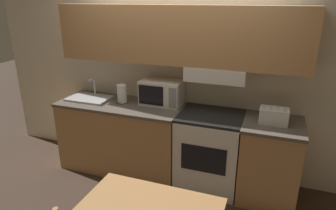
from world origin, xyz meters
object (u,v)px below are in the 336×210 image
object	(u,v)px
microwave	(162,92)
toaster	(274,116)
stove_range	(209,150)
sink_basin	(89,98)
paper_towel_roll	(122,94)

from	to	relation	value
microwave	toaster	distance (m)	1.34
stove_range	microwave	bearing A→B (deg)	167.95
stove_range	toaster	xyz separation A→B (m)	(0.67, -0.02, 0.54)
microwave	stove_range	bearing A→B (deg)	-12.05
sink_basin	paper_towel_roll	bearing A→B (deg)	3.10
toaster	paper_towel_roll	size ratio (longest dim) A/B	1.29
paper_towel_roll	microwave	bearing A→B (deg)	14.01
stove_range	microwave	distance (m)	0.91
toaster	sink_basin	world-z (taller)	sink_basin
stove_range	sink_basin	world-z (taller)	sink_basin
sink_basin	paper_towel_roll	xyz separation A→B (m)	(0.47, 0.03, 0.10)
microwave	paper_towel_roll	world-z (taller)	microwave
toaster	paper_towel_roll	xyz separation A→B (m)	(-1.82, 0.04, 0.03)
paper_towel_roll	toaster	bearing A→B (deg)	-1.10
toaster	sink_basin	xyz separation A→B (m)	(-2.29, 0.01, -0.07)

